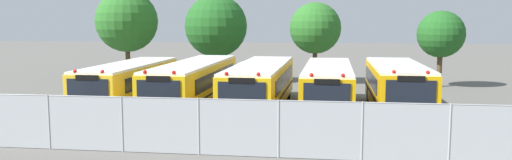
{
  "coord_description": "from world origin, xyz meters",
  "views": [
    {
      "loc": [
        3.32,
        -26.07,
        4.8
      ],
      "look_at": [
        -0.26,
        0.0,
        1.6
      ],
      "focal_mm": 34.52,
      "sensor_mm": 36.0,
      "label": 1
    }
  ],
  "objects_px": {
    "school_bus_1": "(194,83)",
    "school_bus_0": "(130,83)",
    "traffic_cone": "(75,135)",
    "tree_3": "(442,34)",
    "school_bus_3": "(328,86)",
    "tree_2": "(314,27)",
    "school_bus_4": "(397,86)",
    "tree_0": "(128,22)",
    "school_bus_2": "(261,84)",
    "tree_1": "(217,26)"
  },
  "relations": [
    {
      "from": "school_bus_4",
      "to": "tree_0",
      "type": "distance_m",
      "value": 22.77
    },
    {
      "from": "tree_0",
      "to": "tree_2",
      "type": "bearing_deg",
      "value": 0.58
    },
    {
      "from": "school_bus_1",
      "to": "tree_3",
      "type": "bearing_deg",
      "value": -143.92
    },
    {
      "from": "tree_3",
      "to": "traffic_cone",
      "type": "relative_size",
      "value": 11.4
    },
    {
      "from": "school_bus_2",
      "to": "tree_3",
      "type": "distance_m",
      "value": 16.21
    },
    {
      "from": "school_bus_2",
      "to": "tree_3",
      "type": "relative_size",
      "value": 2.08
    },
    {
      "from": "school_bus_1",
      "to": "school_bus_0",
      "type": "bearing_deg",
      "value": 2.95
    },
    {
      "from": "school_bus_2",
      "to": "tree_2",
      "type": "bearing_deg",
      "value": -101.27
    },
    {
      "from": "tree_0",
      "to": "tree_1",
      "type": "height_order",
      "value": "tree_0"
    },
    {
      "from": "school_bus_1",
      "to": "school_bus_3",
      "type": "bearing_deg",
      "value": -178.92
    },
    {
      "from": "tree_1",
      "to": "tree_3",
      "type": "distance_m",
      "value": 16.48
    },
    {
      "from": "school_bus_1",
      "to": "school_bus_3",
      "type": "relative_size",
      "value": 1.08
    },
    {
      "from": "school_bus_1",
      "to": "school_bus_2",
      "type": "distance_m",
      "value": 3.65
    },
    {
      "from": "school_bus_1",
      "to": "school_bus_3",
      "type": "xyz_separation_m",
      "value": [
        7.23,
        0.05,
        -0.04
      ]
    },
    {
      "from": "school_bus_2",
      "to": "tree_2",
      "type": "xyz_separation_m",
      "value": [
        2.59,
        11.81,
        2.89
      ]
    },
    {
      "from": "tree_1",
      "to": "traffic_cone",
      "type": "height_order",
      "value": "tree_1"
    },
    {
      "from": "school_bus_3",
      "to": "tree_2",
      "type": "relative_size",
      "value": 1.76
    },
    {
      "from": "school_bus_0",
      "to": "tree_2",
      "type": "distance_m",
      "value": 15.84
    },
    {
      "from": "tree_1",
      "to": "tree_0",
      "type": "bearing_deg",
      "value": 173.45
    },
    {
      "from": "tree_1",
      "to": "tree_3",
      "type": "relative_size",
      "value": 1.23
    },
    {
      "from": "school_bus_4",
      "to": "school_bus_3",
      "type": "bearing_deg",
      "value": 1.6
    },
    {
      "from": "school_bus_0",
      "to": "tree_0",
      "type": "height_order",
      "value": "tree_0"
    },
    {
      "from": "school_bus_2",
      "to": "school_bus_3",
      "type": "height_order",
      "value": "school_bus_2"
    },
    {
      "from": "tree_1",
      "to": "traffic_cone",
      "type": "relative_size",
      "value": 13.97
    },
    {
      "from": "school_bus_4",
      "to": "tree_0",
      "type": "xyz_separation_m",
      "value": [
        -19.29,
        11.64,
        3.29
      ]
    },
    {
      "from": "tree_2",
      "to": "school_bus_3",
      "type": "bearing_deg",
      "value": -85.16
    },
    {
      "from": "tree_3",
      "to": "school_bus_0",
      "type": "bearing_deg",
      "value": -149.77
    },
    {
      "from": "school_bus_0",
      "to": "tree_0",
      "type": "distance_m",
      "value": 13.27
    },
    {
      "from": "school_bus_0",
      "to": "school_bus_4",
      "type": "xyz_separation_m",
      "value": [
        14.41,
        0.24,
        0.06
      ]
    },
    {
      "from": "tree_2",
      "to": "traffic_cone",
      "type": "bearing_deg",
      "value": -114.75
    },
    {
      "from": "school_bus_1",
      "to": "traffic_cone",
      "type": "relative_size",
      "value": 24.32
    },
    {
      "from": "school_bus_2",
      "to": "tree_0",
      "type": "distance_m",
      "value": 17.18
    },
    {
      "from": "school_bus_3",
      "to": "tree_3",
      "type": "bearing_deg",
      "value": -125.77
    },
    {
      "from": "school_bus_2",
      "to": "tree_0",
      "type": "relative_size",
      "value": 1.59
    },
    {
      "from": "school_bus_2",
      "to": "tree_3",
      "type": "bearing_deg",
      "value": -136.12
    },
    {
      "from": "school_bus_0",
      "to": "school_bus_1",
      "type": "xyz_separation_m",
      "value": [
        3.65,
        0.15,
        0.05
      ]
    },
    {
      "from": "tree_3",
      "to": "school_bus_3",
      "type": "bearing_deg",
      "value": -126.84
    },
    {
      "from": "tree_2",
      "to": "tree_3",
      "type": "relative_size",
      "value": 1.12
    },
    {
      "from": "tree_0",
      "to": "traffic_cone",
      "type": "height_order",
      "value": "tree_0"
    },
    {
      "from": "school_bus_1",
      "to": "school_bus_2",
      "type": "xyz_separation_m",
      "value": [
        3.65,
        0.08,
        -0.02
      ]
    },
    {
      "from": "school_bus_2",
      "to": "tree_2",
      "type": "distance_m",
      "value": 12.43
    },
    {
      "from": "tree_0",
      "to": "tree_3",
      "type": "relative_size",
      "value": 1.31
    },
    {
      "from": "traffic_cone",
      "to": "school_bus_2",
      "type": "bearing_deg",
      "value": 50.6
    },
    {
      "from": "school_bus_4",
      "to": "tree_1",
      "type": "distance_m",
      "value": 16.28
    },
    {
      "from": "school_bus_0",
      "to": "traffic_cone",
      "type": "distance_m",
      "value": 7.82
    },
    {
      "from": "school_bus_0",
      "to": "tree_1",
      "type": "height_order",
      "value": "tree_1"
    },
    {
      "from": "school_bus_0",
      "to": "tree_1",
      "type": "relative_size",
      "value": 1.48
    },
    {
      "from": "school_bus_2",
      "to": "school_bus_3",
      "type": "bearing_deg",
      "value": -179.25
    },
    {
      "from": "school_bus_0",
      "to": "school_bus_2",
      "type": "xyz_separation_m",
      "value": [
        7.3,
        0.22,
        0.03
      ]
    },
    {
      "from": "school_bus_3",
      "to": "school_bus_4",
      "type": "bearing_deg",
      "value": -178.29
    }
  ]
}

